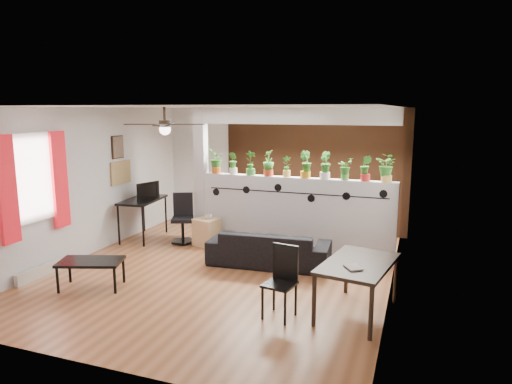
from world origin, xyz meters
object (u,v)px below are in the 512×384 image
Objects in this scene: potted_plant_8 at (366,167)px; cube_shelf at (207,232)px; potted_plant_0 at (216,160)px; potted_plant_4 at (287,165)px; potted_plant_1 at (233,162)px; potted_plant_9 at (387,167)px; potted_plant_6 at (325,164)px; computer_desk at (143,203)px; sofa at (269,248)px; potted_plant_7 at (345,168)px; cup at (209,216)px; dining_table at (358,268)px; folding_chair at (283,275)px; ceiling_fan at (165,126)px; potted_plant_3 at (268,162)px; office_chair at (183,222)px; coffee_table at (91,263)px; potted_plant_2 at (251,162)px; potted_plant_5 at (306,164)px.

cube_shelf is at bearing -173.26° from potted_plant_8.
potted_plant_4 is (1.40, 0.00, -0.04)m from potted_plant_0.
potted_plant_1 is 2.81m from potted_plant_9.
potted_plant_6 is 3.70m from computer_desk.
potted_plant_8 is 0.23× the size of sofa.
potted_plant_0 is 1.22× the size of potted_plant_7.
potted_plant_6 is at bearing 9.08° from cup.
dining_table is (0.22, -2.38, -0.97)m from potted_plant_8.
potted_plant_8 is 2.15m from sofa.
potted_plant_8 is at bearing 76.47° from folding_chair.
folding_chair is at bearing -157.94° from dining_table.
ceiling_fan is 3.15m from potted_plant_7.
folding_chair is at bearing 108.38° from sofa.
potted_plant_7 is at bearing -142.31° from sofa.
potted_plant_9 is 2.41m from sofa.
potted_plant_3 reaches higher than dining_table.
potted_plant_7 is at bearing -0.00° from potted_plant_1.
office_chair is (-0.57, 1.48, -1.90)m from ceiling_fan.
potted_plant_1 is at bearing 69.28° from coffee_table.
potted_plant_0 is at bearing 13.02° from computer_desk.
potted_plant_2 is 0.24× the size of sofa.
potted_plant_9 is (1.76, -0.00, 0.05)m from potted_plant_4.
ceiling_fan is 1.26× the size of office_chair.
computer_desk is 4.35m from folding_chair.
potted_plant_5 reaches higher than cup.
sofa is at bearing -110.28° from potted_plant_5.
potted_plant_5 is 1.68m from sofa.
potted_plant_1 reaches higher than sofa.
potted_plant_5 is 0.41× the size of computer_desk.
potted_plant_2 reaches higher than computer_desk.
dining_table is (1.98, -2.38, -0.99)m from potted_plant_3.
cup is (-0.02, -0.34, -1.03)m from potted_plant_0.
potted_plant_4 is at bearing 51.64° from ceiling_fan.
potted_plant_1 reaches higher than potted_plant_4.
potted_plant_8 is at bearing 20.25° from cube_shelf.
potted_plant_1 is 2.46m from potted_plant_8.
cup is 0.11× the size of computer_desk.
potted_plant_3 is at bearing 11.05° from office_chair.
sofa reaches higher than coffee_table.
folding_chair is at bearing -62.10° from potted_plant_2.
sofa is (-0.01, -0.97, -1.28)m from potted_plant_4.
folding_chair is (-1.01, -2.73, -1.07)m from potted_plant_9.
coffee_table is at bearing -91.06° from cube_shelf.
cube_shelf is (-1.12, -0.34, -1.34)m from potted_plant_3.
cup is at bearing 0.00° from computer_desk.
computer_desk is at bearing -166.98° from potted_plant_0.
ceiling_fan is at bearing -101.65° from potted_plant_1.
potted_plant_1 is 1.07× the size of potted_plant_4.
ceiling_fan reaches higher than potted_plant_6.
computer_desk is (-1.45, 1.46, -1.58)m from ceiling_fan.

